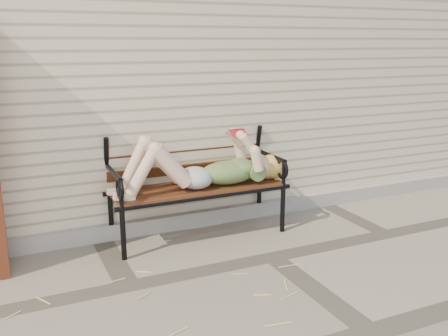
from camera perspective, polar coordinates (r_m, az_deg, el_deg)
name	(u,v)px	position (r m, az deg, el deg)	size (l,w,h in m)	color
ground	(273,257)	(4.35, 5.57, -10.10)	(80.00, 80.00, 0.00)	gray
house_wall	(161,64)	(6.72, -7.26, 11.72)	(8.00, 4.00, 3.00)	beige
foundation_strip	(225,214)	(5.12, 0.13, -5.29)	(8.00, 0.10, 0.15)	#9B948C
garden_bench	(194,168)	(4.68, -3.47, 0.02)	(1.76, 0.70, 1.14)	black
reading_woman	(201,167)	(4.55, -2.67, 0.11)	(1.66, 0.38, 0.52)	#0A3F47
straw_scatter	(141,301)	(3.69, -9.45, -14.80)	(2.97, 1.70, 0.01)	#DBCC6A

